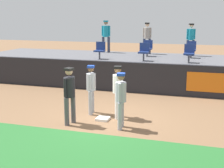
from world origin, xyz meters
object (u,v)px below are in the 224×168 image
player_coach_visitor (121,97)px  seat_front_center (144,51)px  player_umpire (69,92)px  spectator_casual (191,37)px  player_runner_visitor (91,86)px  first_base (103,119)px  spectator_capped (147,36)px  seat_back_center (148,47)px  seat_back_right (191,48)px  seat_front_right (189,52)px  player_fielder_home (118,88)px  spectator_hooded (106,34)px  seat_front_left (100,49)px

player_coach_visitor → seat_front_center: seat_front_center is taller
player_umpire → spectator_casual: size_ratio=1.05×
spectator_casual → player_runner_visitor: bearing=51.2°
first_base → spectator_capped: spectator_capped is taller
seat_back_center → spectator_casual: (2.14, 0.88, 0.51)m
seat_back_right → spectator_capped: spectator_capped is taller
player_coach_visitor → seat_back_right: 8.08m
seat_back_right → seat_front_right: same height
first_base → spectator_capped: (-0.28, 8.41, 2.20)m
seat_back_right → player_fielder_home: bearing=-104.8°
player_coach_visitor → seat_front_right: seat_front_right is taller
seat_back_center → player_runner_visitor: bearing=-95.0°
player_runner_visitor → spectator_capped: bearing=167.5°
player_runner_visitor → spectator_casual: (2.73, 7.64, 1.24)m
spectator_hooded → spectator_casual: (4.83, -0.21, -0.08)m
seat_front_right → spectator_hooded: 5.78m
seat_front_left → seat_front_center: 2.22m
player_fielder_home → seat_front_right: seat_front_right is taller
first_base → player_coach_visitor: bearing=-36.9°
player_fielder_home → seat_back_center: bearing=173.3°
player_umpire → seat_back_center: 8.08m
spectator_capped → seat_back_center: bearing=99.9°
player_umpire → seat_back_center: size_ratio=2.12×
player_umpire → spectator_casual: bearing=176.0°
first_base → player_fielder_home: player_fielder_home is taller
seat_front_right → spectator_capped: bearing=131.5°
player_coach_visitor → seat_front_right: bearing=159.7°
first_base → player_runner_visitor: player_runner_visitor is taller
player_runner_visitor → seat_back_right: seat_back_right is taller
first_base → spectator_casual: (2.12, 8.21, 2.18)m
seat_back_right → spectator_casual: bearing=97.1°
seat_front_center → seat_front_right: bearing=-0.0°
seat_front_left → seat_front_center: (2.22, -0.00, -0.00)m
player_fielder_home → spectator_capped: 8.13m
player_umpire → seat_back_right: seat_back_right is taller
seat_front_left → seat_back_center: size_ratio=1.00×
seat_front_right → spectator_hooded: bearing=149.8°
seat_back_right → seat_back_center: 2.25m
player_runner_visitor → seat_front_left: (-1.44, 4.97, 0.73)m
player_runner_visitor → seat_front_center: bearing=161.0°
player_umpire → spectator_capped: (0.57, 9.08, 1.21)m
spectator_casual → player_coach_visitor: bearing=62.2°
player_fielder_home → first_base: bearing=-54.7°
seat_back_right → seat_back_center: bearing=180.0°
seat_front_right → seat_back_right: bearing=91.0°
seat_back_right → seat_front_right: bearing=-89.0°
player_runner_visitor → player_coach_visitor: player_coach_visitor is taller
seat_back_center → seat_back_right: bearing=-0.0°
first_base → spectator_casual: bearing=75.5°
seat_front_right → seat_back_center: bearing=141.7°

